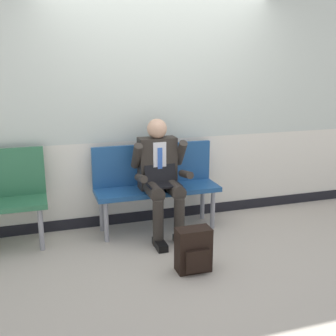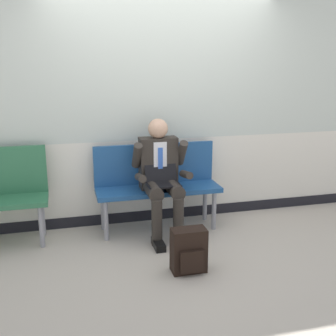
{
  "view_description": "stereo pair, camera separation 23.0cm",
  "coord_description": "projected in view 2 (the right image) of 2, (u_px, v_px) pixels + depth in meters",
  "views": [
    {
      "loc": [
        -1.31,
        -3.96,
        1.84
      ],
      "look_at": [
        -0.06,
        0.0,
        0.75
      ],
      "focal_mm": 44.75,
      "sensor_mm": 36.0,
      "label": 1
    },
    {
      "loc": [
        -1.09,
        -4.02,
        1.84
      ],
      "look_at": [
        -0.06,
        0.0,
        0.75
      ],
      "focal_mm": 44.75,
      "sensor_mm": 36.0,
      "label": 2
    }
  ],
  "objects": [
    {
      "name": "ground_plane",
      "position": [
        173.0,
        235.0,
        4.5
      ],
      "size": [
        18.0,
        18.0,
        0.0
      ],
      "primitive_type": "plane",
      "color": "#B2A899"
    },
    {
      "name": "backpack",
      "position": [
        189.0,
        251.0,
        3.69
      ],
      "size": [
        0.31,
        0.21,
        0.4
      ],
      "color": "black",
      "rests_on": "ground"
    },
    {
      "name": "bench_with_person",
      "position": [
        157.0,
        180.0,
        4.59
      ],
      "size": [
        1.35,
        0.42,
        0.93
      ],
      "color": "navy",
      "rests_on": "ground"
    },
    {
      "name": "person_seated",
      "position": [
        161.0,
        175.0,
        4.38
      ],
      "size": [
        0.57,
        0.7,
        1.23
      ],
      "color": "#2D2823",
      "rests_on": "ground"
    },
    {
      "name": "station_wall",
      "position": [
        161.0,
        84.0,
        4.62
      ],
      "size": [
        6.39,
        0.14,
        3.15
      ],
      "color": "beige",
      "rests_on": "ground"
    }
  ]
}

